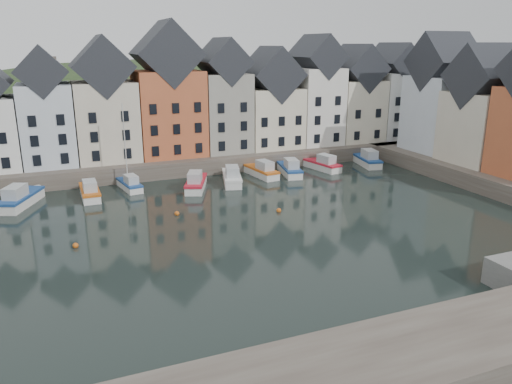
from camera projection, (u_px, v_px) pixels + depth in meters
ground at (241, 236)px, 44.95m from camera, size 260.00×260.00×0.00m
far_quay at (168, 158)px, 71.30m from camera, size 90.00×16.00×2.00m
hillside at (144, 224)px, 99.79m from camera, size 153.60×70.40×64.00m
far_terrace at (191, 103)px, 68.45m from camera, size 72.37×8.16×17.78m
right_terrace at (487, 108)px, 62.59m from camera, size 8.30×24.25×16.36m
mooring_buoys at (183, 222)px, 48.20m from camera, size 20.50×5.50×0.50m
boat_b at (20, 199)px, 53.17m from camera, size 4.79×7.26×2.68m
boat_c at (90, 192)px, 56.05m from camera, size 1.97×6.21×2.38m
boat_d at (130, 184)px, 59.29m from camera, size 2.53×5.61×10.33m
boat_e at (196, 183)px, 59.43m from camera, size 4.36×6.85×2.52m
boat_f at (232, 177)px, 61.89m from camera, size 3.77×7.00×2.57m
boat_g at (262, 171)px, 65.16m from camera, size 2.81×6.59×2.45m
boat_h at (290, 169)px, 66.03m from camera, size 3.30×6.80×2.51m
boat_i at (323, 165)px, 68.69m from camera, size 3.19×6.61×2.44m
boat_j at (367, 160)px, 71.28m from camera, size 3.43×7.13×2.63m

